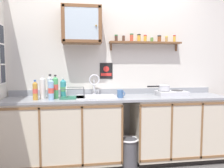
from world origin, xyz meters
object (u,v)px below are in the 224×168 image
at_px(dish_rack, 72,96).
at_px(mug, 120,94).
at_px(wall_cabinet, 82,25).
at_px(warning_sign, 106,71).
at_px(saucepan, 164,88).
at_px(bottle_detergent_teal_3, 63,88).
at_px(trash_bin, 129,152).
at_px(sink, 96,99).
at_px(hot_plate_stove, 171,93).
at_px(bottle_juice_amber_5, 35,91).
at_px(bottle_opaque_white_0, 43,88).
at_px(bottle_soda_green_2, 56,87).
at_px(bottle_water_clear_1, 50,87).
at_px(bottle_water_blue_4, 51,90).

relative_size(dish_rack, mug, 2.92).
relative_size(wall_cabinet, warning_sign, 2.29).
bearing_deg(dish_rack, saucepan, 2.96).
xyz_separation_m(bottle_detergent_teal_3, trash_bin, (0.85, -0.26, -0.83)).
bearing_deg(sink, hot_plate_stove, -0.40).
bearing_deg(saucepan, bottle_detergent_teal_3, 177.40).
xyz_separation_m(sink, bottle_juice_amber_5, (-0.75, -0.14, 0.14)).
xyz_separation_m(sink, bottle_detergent_teal_3, (-0.43, 0.08, 0.14)).
distance_m(hot_plate_stove, bottle_opaque_white_0, 1.74).
bearing_deg(mug, saucepan, 11.05).
bearing_deg(bottle_detergent_teal_3, warning_sign, 15.22).
distance_m(hot_plate_stove, bottle_soda_green_2, 1.58).
bearing_deg(warning_sign, bottle_water_clear_1, -165.27).
xyz_separation_m(bottle_detergent_teal_3, warning_sign, (0.60, 0.16, 0.22)).
height_order(hot_plate_stove, saucepan, saucepan).
distance_m(bottle_water_clear_1, bottle_juice_amber_5, 0.24).
bearing_deg(bottle_water_clear_1, mug, -9.41).
bearing_deg(bottle_soda_green_2, mug, -3.39).
xyz_separation_m(bottle_water_blue_4, trash_bin, (0.98, -0.03, -0.84)).
relative_size(sink, bottle_soda_green_2, 1.72).
xyz_separation_m(bottle_juice_amber_5, mug, (1.07, 0.03, -0.06)).
height_order(bottle_water_blue_4, trash_bin, bottle_water_blue_4).
height_order(bottle_juice_amber_5, warning_sign, warning_sign).
height_order(sink, dish_rack, sink).
relative_size(saucepan, bottle_soda_green_2, 1.08).
xyz_separation_m(dish_rack, wall_cabinet, (0.14, 0.17, 0.94)).
xyz_separation_m(hot_plate_stove, warning_sign, (-0.89, 0.25, 0.31)).
xyz_separation_m(bottle_detergent_teal_3, dish_rack, (0.12, -0.13, -0.10)).
bearing_deg(warning_sign, bottle_water_blue_4, -151.53).
height_order(bottle_detergent_teal_3, wall_cabinet, wall_cabinet).
bearing_deg(bottle_juice_amber_5, sink, 10.80).
distance_m(saucepan, dish_rack, 1.28).
xyz_separation_m(saucepan, mug, (-0.64, -0.13, -0.06)).
bearing_deg(bottle_juice_amber_5, bottle_soda_green_2, 19.14).
bearing_deg(bottle_detergent_teal_3, dish_rack, -47.79).
bearing_deg(bottle_opaque_white_0, bottle_juice_amber_5, -127.91).
relative_size(saucepan, bottle_water_blue_4, 1.18).
xyz_separation_m(bottle_opaque_white_0, warning_sign, (0.85, 0.29, 0.21)).
height_order(mug, wall_cabinet, wall_cabinet).
xyz_separation_m(saucepan, wall_cabinet, (-1.13, 0.10, 0.85)).
relative_size(hot_plate_stove, bottle_juice_amber_5, 1.66).
bearing_deg(bottle_soda_green_2, dish_rack, 2.93).
distance_m(bottle_detergent_teal_3, bottle_juice_amber_5, 0.39).
height_order(bottle_opaque_white_0, bottle_soda_green_2, bottle_soda_green_2).
relative_size(bottle_detergent_teal_3, bottle_water_blue_4, 0.95).
bearing_deg(bottle_opaque_white_0, wall_cabinet, 18.30).
distance_m(bottle_water_blue_4, warning_sign, 0.86).
bearing_deg(bottle_detergent_teal_3, bottle_water_clear_1, -167.09).
relative_size(sink, hot_plate_stove, 1.27).
bearing_deg(bottle_water_blue_4, trash_bin, -1.67).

